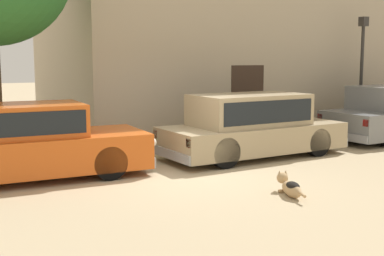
% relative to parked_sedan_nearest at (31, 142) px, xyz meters
% --- Properties ---
extents(ground_plane, '(80.00, 80.00, 0.00)m').
position_rel_parked_sedan_nearest_xyz_m(ground_plane, '(2.86, -1.13, -0.71)').
color(ground_plane, tan).
extents(parked_sedan_nearest, '(4.60, 1.94, 1.45)m').
position_rel_parked_sedan_nearest_xyz_m(parked_sedan_nearest, '(0.00, 0.00, 0.00)').
color(parked_sedan_nearest, '#D15619').
rests_on(parked_sedan_nearest, ground_plane).
extents(parked_sedan_second, '(4.62, 1.88, 1.48)m').
position_rel_parked_sedan_nearest_xyz_m(parked_sedan_second, '(5.00, -0.21, 0.05)').
color(parked_sedan_second, tan).
rests_on(parked_sedan_second, ground_plane).
extents(stray_dog_spotted, '(0.37, 1.02, 0.37)m').
position_rel_parked_sedan_nearest_xyz_m(stray_dog_spotted, '(3.57, -3.37, -0.55)').
color(stray_dog_spotted, tan).
rests_on(stray_dog_spotted, ground_plane).
extents(street_lamp, '(0.22, 0.22, 3.54)m').
position_rel_parked_sedan_nearest_xyz_m(street_lamp, '(10.19, 1.37, 1.57)').
color(street_lamp, '#2D2B28').
rests_on(street_lamp, ground_plane).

